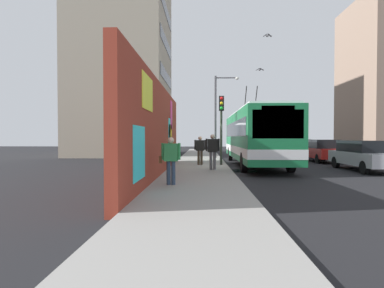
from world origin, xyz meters
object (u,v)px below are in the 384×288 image
object	(u,v)px
parked_car_silver	(364,155)
pedestrian_near_wall	(171,157)
city_bus	(255,136)
parked_car_red	(321,150)
parked_car_champagne	(279,146)
traffic_light	(221,118)
pedestrian_at_curb	(213,149)
street_lamp	(218,110)
pedestrian_midblock	(200,148)
parked_car_navy	(297,147)

from	to	relation	value
parked_car_silver	pedestrian_near_wall	xyz separation A→B (m)	(-6.04, 9.50, 0.25)
city_bus	parked_car_red	distance (m)	6.07
parked_car_champagne	traffic_light	xyz separation A→B (m)	(-16.34, 7.35, 2.01)
pedestrian_at_curb	street_lamp	xyz separation A→B (m)	(8.61, -0.70, 2.62)
pedestrian_midblock	pedestrian_at_curb	distance (m)	2.70
parked_car_navy	parked_car_red	bearing A→B (deg)	180.00
parked_car_silver	traffic_light	distance (m)	7.75
pedestrian_near_wall	traffic_light	world-z (taller)	traffic_light
parked_car_red	pedestrian_midblock	xyz separation A→B (m)	(-4.33, 8.57, 0.28)
parked_car_silver	pedestrian_near_wall	distance (m)	11.26
pedestrian_near_wall	street_lamp	size ratio (longest dim) A/B	0.25
city_bus	parked_car_champagne	bearing A→B (deg)	-19.25
parked_car_silver	pedestrian_at_curb	distance (m)	8.01
city_bus	parked_car_red	world-z (taller)	city_bus
pedestrian_midblock	pedestrian_near_wall	distance (m)	7.59
city_bus	parked_car_navy	world-z (taller)	city_bus
pedestrian_at_curb	pedestrian_near_wall	xyz separation A→B (m)	(-4.91, 1.57, -0.10)
city_bus	parked_car_silver	bearing A→B (deg)	-118.77
traffic_light	city_bus	bearing A→B (deg)	-56.03
pedestrian_midblock	street_lamp	xyz separation A→B (m)	(6.00, -1.34, 2.69)
parked_car_silver	pedestrian_at_curb	world-z (taller)	pedestrian_at_curb
city_bus	traffic_light	bearing A→B (deg)	123.97
parked_car_silver	parked_car_champagne	size ratio (longest dim) A/B	1.14
parked_car_navy	pedestrian_at_curb	bearing A→B (deg)	147.81
city_bus	street_lamp	world-z (taller)	street_lamp
pedestrian_at_curb	city_bus	bearing A→B (deg)	-34.39
parked_car_red	pedestrian_near_wall	distance (m)	15.20
parked_car_silver	parked_car_champagne	bearing A→B (deg)	0.00
pedestrian_at_curb	pedestrian_near_wall	distance (m)	5.16
pedestrian_near_wall	parked_car_red	bearing A→B (deg)	-38.69
parked_car_champagne	traffic_light	world-z (taller)	traffic_light
city_bus	parked_car_navy	bearing A→B (deg)	-31.14
parked_car_champagne	pedestrian_midblock	size ratio (longest dim) A/B	2.54
pedestrian_near_wall	street_lamp	world-z (taller)	street_lamp
parked_car_silver	street_lamp	bearing A→B (deg)	43.98
parked_car_silver	parked_car_navy	xyz separation A→B (m)	(11.46, 0.00, -0.00)
pedestrian_midblock	pedestrian_near_wall	bearing A→B (deg)	172.99
parked_car_silver	pedestrian_at_curb	size ratio (longest dim) A/B	2.74
pedestrian_at_curb	street_lamp	bearing A→B (deg)	-4.63
parked_car_silver	parked_car_champagne	distance (m)	17.75
pedestrian_near_wall	city_bus	bearing A→B (deg)	-25.79
parked_car_navy	pedestrian_midblock	bearing A→B (deg)	139.32
parked_car_red	parked_car_navy	xyz separation A→B (m)	(5.64, -0.00, 0.00)
parked_car_silver	pedestrian_near_wall	world-z (taller)	pedestrian_near_wall
parked_car_silver	parked_car_navy	world-z (taller)	same
parked_car_navy	traffic_light	size ratio (longest dim) A/B	1.21
parked_car_silver	street_lamp	distance (m)	10.82
city_bus	pedestrian_midblock	bearing A→B (deg)	112.02
parked_car_silver	parked_car_red	world-z (taller)	same
pedestrian_near_wall	street_lamp	xyz separation A→B (m)	(13.53, -2.27, 2.73)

